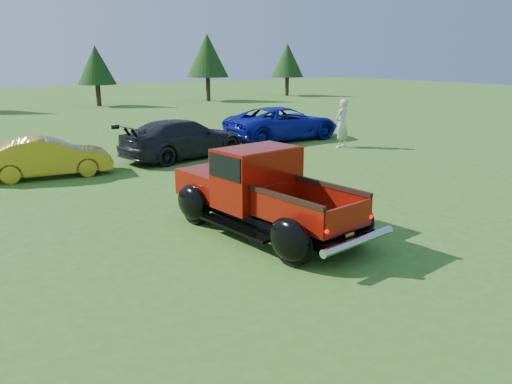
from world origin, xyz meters
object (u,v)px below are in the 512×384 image
(tree_mid_right, at_px, (96,65))
(tree_far_east, at_px, (287,60))
(show_car_grey, at_px, (184,139))
(show_car_blue, at_px, (283,123))
(pickup_truck, at_px, (257,191))
(show_car_yellow, at_px, (49,157))
(tree_east, at_px, (207,56))
(spectator, at_px, (342,123))

(tree_mid_right, bearing_deg, tree_far_east, 1.59)
(tree_far_east, relative_size, show_car_grey, 1.00)
(tree_far_east, bearing_deg, show_car_blue, -127.67)
(pickup_truck, distance_m, show_car_yellow, 7.93)
(tree_mid_right, height_order, show_car_blue, tree_mid_right)
(tree_far_east, distance_m, pickup_truck, 38.16)
(tree_east, relative_size, spectator, 2.79)
(tree_mid_right, xyz_separation_m, spectator, (2.85, -23.05, -2.00))
(show_car_yellow, height_order, show_car_grey, show_car_grey)
(tree_east, bearing_deg, show_car_blue, -109.49)
(tree_far_east, relative_size, spectator, 2.48)
(pickup_truck, height_order, show_car_yellow, pickup_truck)
(tree_east, distance_m, show_car_yellow, 27.63)
(pickup_truck, bearing_deg, spectator, 30.01)
(show_car_yellow, height_order, show_car_blue, show_car_blue)
(tree_mid_right, bearing_deg, tree_east, -3.18)
(tree_mid_right, xyz_separation_m, show_car_yellow, (-8.18, -21.92, -2.37))
(tree_east, distance_m, show_car_blue, 21.07)
(pickup_truck, xyz_separation_m, show_car_grey, (2.14, 7.93, -0.13))
(tree_mid_right, relative_size, show_car_yellow, 1.21)
(pickup_truck, bearing_deg, tree_far_east, 44.70)
(tree_far_east, distance_m, show_car_blue, 26.24)
(show_car_blue, xyz_separation_m, spectator, (0.81, -2.88, 0.24))
(spectator, bearing_deg, tree_east, -119.61)
(pickup_truck, relative_size, spectator, 2.54)
(tree_far_east, height_order, show_car_grey, tree_far_east)
(show_car_grey, bearing_deg, spectator, -115.37)
(show_car_yellow, bearing_deg, show_car_grey, -76.65)
(tree_mid_right, relative_size, tree_east, 0.81)
(tree_mid_right, bearing_deg, show_car_grey, -99.08)
(spectator, bearing_deg, show_car_blue, -88.64)
(show_car_yellow, relative_size, spectator, 1.88)
(pickup_truck, distance_m, show_car_grey, 8.22)
(show_car_yellow, xyz_separation_m, show_car_grey, (4.74, 0.44, 0.10))
(tree_east, height_order, spectator, tree_east)
(pickup_truck, bearing_deg, tree_east, 56.19)
(show_car_yellow, bearing_deg, pickup_truck, -152.80)
(show_car_yellow, bearing_deg, tree_east, -30.70)
(tree_mid_right, height_order, show_car_grey, tree_mid_right)
(show_car_grey, bearing_deg, tree_east, -41.97)
(tree_mid_right, relative_size, show_car_blue, 0.85)
(tree_east, bearing_deg, tree_far_east, 6.34)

